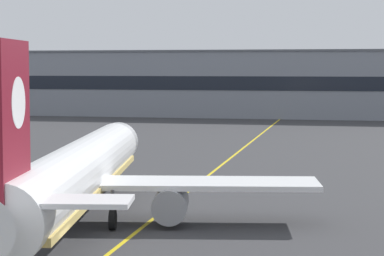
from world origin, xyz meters
TOP-DOWN VIEW (x-y plane):
  - taxiway_centreline at (0.00, 30.00)m, footprint 4.37×179.96m
  - airliner_foreground at (-4.12, 12.83)m, footprint 32.34×41.31m
  - safety_cone_by_nose_gear at (-3.87, 29.59)m, footprint 0.44×0.44m
  - terminal_building at (-2.78, 124.82)m, footprint 114.59×12.40m

SIDE VIEW (x-z plane):
  - taxiway_centreline at x=0.00m, z-range 0.00..0.01m
  - safety_cone_by_nose_gear at x=-3.87m, z-range -0.02..0.53m
  - airliner_foreground at x=-4.12m, z-range -2.46..9.19m
  - terminal_building at x=-2.78m, z-range 0.01..13.83m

